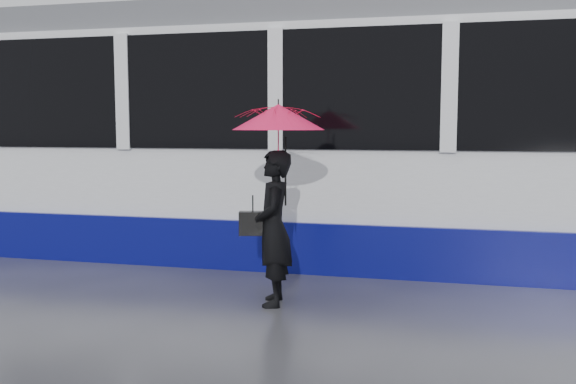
# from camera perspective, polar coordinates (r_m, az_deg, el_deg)

# --- Properties ---
(ground) EXTENTS (90.00, 90.00, 0.00)m
(ground) POSITION_cam_1_polar(r_m,az_deg,el_deg) (6.77, -5.83, -9.33)
(ground) COLOR #2E2E33
(ground) RESTS_ON ground
(rails) EXTENTS (34.00, 1.51, 0.02)m
(rails) POSITION_cam_1_polar(r_m,az_deg,el_deg) (9.10, -0.45, -5.30)
(rails) COLOR #3F3D38
(rails) RESTS_ON ground
(tram) EXTENTS (26.00, 2.56, 3.35)m
(tram) POSITION_cam_1_polar(r_m,az_deg,el_deg) (10.25, -18.51, 4.81)
(tram) COLOR white
(tram) RESTS_ON ground
(woman) EXTENTS (0.49, 0.63, 1.54)m
(woman) POSITION_cam_1_polar(r_m,az_deg,el_deg) (6.34, -1.29, -3.23)
(woman) COLOR black
(woman) RESTS_ON ground
(umbrella) EXTENTS (1.09, 1.09, 1.04)m
(umbrella) POSITION_cam_1_polar(r_m,az_deg,el_deg) (6.25, -0.87, 5.07)
(umbrella) COLOR #EF1476
(umbrella) RESTS_ON ground
(handbag) EXTENTS (0.29, 0.18, 0.42)m
(handbag) POSITION_cam_1_polar(r_m,az_deg,el_deg) (6.42, -3.14, -2.79)
(handbag) COLOR black
(handbag) RESTS_ON ground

